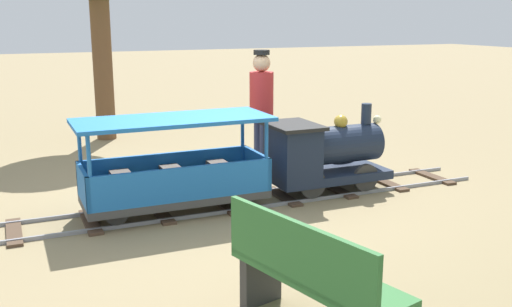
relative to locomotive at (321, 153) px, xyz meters
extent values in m
plane|color=#8C7A56|center=(0.00, -1.29, -0.48)|extent=(60.00, 60.00, 0.00)
cube|color=gray|center=(-0.26, -0.85, -0.46)|extent=(0.03, 5.70, 0.04)
cube|color=gray|center=(0.26, -0.85, -0.46)|extent=(0.03, 5.70, 0.04)
cube|color=#4C3828|center=(0.00, -3.35, -0.47)|extent=(0.76, 0.14, 0.03)
cube|color=#4C3828|center=(0.00, -2.63, -0.47)|extent=(0.76, 0.14, 0.03)
cube|color=#4C3828|center=(0.00, -1.92, -0.47)|extent=(0.76, 0.14, 0.03)
cube|color=#4C3828|center=(0.00, -1.21, -0.47)|extent=(0.76, 0.14, 0.03)
cube|color=#4C3828|center=(0.00, -0.50, -0.47)|extent=(0.76, 0.14, 0.03)
cube|color=#4C3828|center=(0.00, 0.22, -0.47)|extent=(0.76, 0.14, 0.03)
cube|color=#4C3828|center=(0.00, 0.93, -0.47)|extent=(0.76, 0.14, 0.03)
cube|color=#4C3828|center=(0.00, 1.64, -0.47)|extent=(0.76, 0.14, 0.03)
cube|color=#192338|center=(0.00, 0.10, -0.27)|extent=(0.64, 1.40, 0.10)
cylinder|color=#192338|center=(0.00, 0.30, 0.08)|extent=(0.44, 0.85, 0.44)
cylinder|color=#B7932D|center=(0.00, 0.72, 0.08)|extent=(0.37, 0.02, 0.37)
cylinder|color=#192338|center=(0.00, 0.59, 0.42)|extent=(0.12, 0.12, 0.24)
sphere|color=#B7932D|center=(0.00, 0.25, 0.35)|extent=(0.16, 0.16, 0.16)
cube|color=#192338|center=(0.00, -0.38, 0.05)|extent=(0.64, 0.45, 0.55)
cube|color=black|center=(0.00, -0.38, 0.35)|extent=(0.72, 0.53, 0.04)
sphere|color=#F2EAB2|center=(0.00, 0.75, 0.34)|extent=(0.10, 0.10, 0.10)
cylinder|color=#2D2D2D|center=(-0.26, 0.45, -0.28)|extent=(0.05, 0.32, 0.32)
cylinder|color=#2D2D2D|center=(0.26, 0.45, -0.28)|extent=(0.05, 0.32, 0.32)
cylinder|color=#2D2D2D|center=(-0.26, -0.25, -0.28)|extent=(0.05, 0.32, 0.32)
cylinder|color=#2D2D2D|center=(0.26, -0.25, -0.28)|extent=(0.05, 0.32, 0.32)
cube|color=#3F3F3F|center=(0.00, -1.75, -0.30)|extent=(0.72, 1.90, 0.08)
cube|color=blue|center=(-0.34, -1.75, -0.09)|extent=(0.04, 1.90, 0.35)
cube|color=blue|center=(0.34, -1.75, -0.09)|extent=(0.04, 1.90, 0.35)
cube|color=blue|center=(0.00, -0.82, -0.09)|extent=(0.72, 0.04, 0.35)
cube|color=blue|center=(0.00, -2.68, -0.09)|extent=(0.72, 0.04, 0.35)
cylinder|color=blue|center=(-0.33, -0.85, 0.11)|extent=(0.04, 0.04, 0.75)
cylinder|color=blue|center=(0.33, -0.85, 0.11)|extent=(0.04, 0.04, 0.75)
cylinder|color=blue|center=(-0.33, -2.65, 0.11)|extent=(0.04, 0.04, 0.75)
cylinder|color=blue|center=(0.33, -2.65, 0.11)|extent=(0.04, 0.04, 0.75)
cube|color=blue|center=(0.00, -1.75, 0.51)|extent=(0.82, 2.00, 0.04)
cube|color=brown|center=(0.00, -2.29, -0.14)|extent=(0.56, 0.20, 0.24)
cube|color=brown|center=(0.00, -1.75, -0.14)|extent=(0.56, 0.20, 0.24)
cube|color=brown|center=(0.00, -1.22, -0.14)|extent=(0.56, 0.20, 0.24)
cylinder|color=#262626|center=(-0.26, -1.09, -0.32)|extent=(0.04, 0.24, 0.24)
cylinder|color=#262626|center=(0.26, -1.09, -0.32)|extent=(0.04, 0.24, 0.24)
cylinder|color=#262626|center=(-0.26, -2.42, -0.32)|extent=(0.04, 0.24, 0.24)
cylinder|color=#262626|center=(0.26, -2.42, -0.32)|extent=(0.04, 0.24, 0.24)
cylinder|color=#282D47|center=(-1.01, -0.35, -0.08)|extent=(0.12, 0.12, 0.80)
cylinder|color=#282D47|center=(-0.83, -0.35, -0.08)|extent=(0.12, 0.12, 0.80)
cylinder|color=#B22828|center=(-0.92, -0.35, 0.59)|extent=(0.30, 0.30, 0.55)
sphere|color=tan|center=(-0.92, -0.35, 0.98)|extent=(0.22, 0.22, 0.22)
cylinder|color=black|center=(-0.92, -0.35, 1.11)|extent=(0.20, 0.20, 0.06)
cube|color=#2D6B33|center=(2.75, -1.61, -0.06)|extent=(1.36, 0.71, 0.06)
cube|color=#2D6B33|center=(2.80, -1.78, 0.14)|extent=(1.27, 0.36, 0.40)
cube|color=#333333|center=(2.20, -1.75, -0.27)|extent=(0.16, 0.33, 0.42)
cylinder|color=brown|center=(-4.20, -1.76, 0.77)|extent=(0.32, 0.32, 2.50)
camera|label=1|loc=(5.74, -3.34, 1.53)|focal=41.10mm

